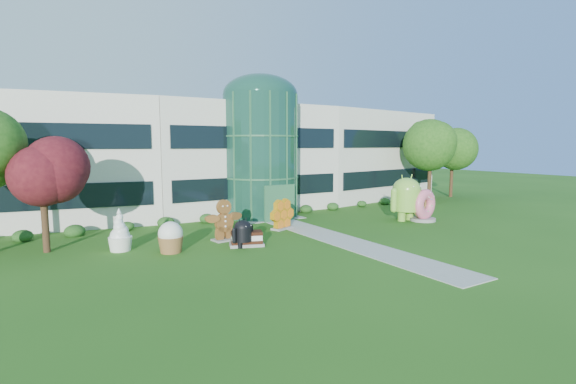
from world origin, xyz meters
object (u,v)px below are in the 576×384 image
android_black (243,231)px  donut (423,205)px  gingerbread (224,220)px  android_green (406,195)px

android_black → donut: bearing=-17.8°
android_black → gingerbread: 2.22m
android_green → donut: 1.46m
android_green → android_black: size_ratio=2.10×
android_black → donut: (15.41, 0.45, 0.32)m
donut → gingerbread: size_ratio=0.90×
android_green → android_black: android_green is taller
android_black → gingerbread: bearing=76.6°
android_green → gingerbread: (-14.64, 0.93, -0.68)m
android_green → donut: android_green is taller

